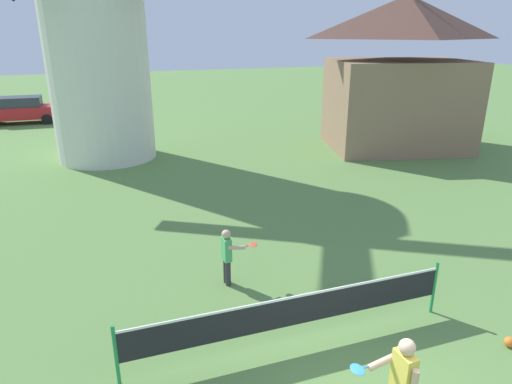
{
  "coord_description": "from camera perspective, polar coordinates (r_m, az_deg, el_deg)",
  "views": [
    {
      "loc": [
        -3.28,
        -4.05,
        5.26
      ],
      "look_at": [
        -0.5,
        3.98,
        2.2
      ],
      "focal_mm": 31.59,
      "sensor_mm": 36.0,
      "label": 1
    }
  ],
  "objects": [
    {
      "name": "tennis_net",
      "position": [
        8.07,
        4.82,
        -14.79
      ],
      "size": [
        6.0,
        0.06,
        1.1
      ],
      "color": "#238E4C",
      "rests_on": "ground_plane"
    },
    {
      "name": "parked_car_red",
      "position": [
        30.53,
        -27.74,
        9.22
      ],
      "size": [
        4.41,
        1.93,
        1.56
      ],
      "color": "red",
      "rests_on": "ground_plane"
    },
    {
      "name": "chapel",
      "position": [
        21.99,
        17.8,
        13.75
      ],
      "size": [
        7.2,
        5.96,
        7.6
      ],
      "color": "#937056",
      "rests_on": "ground_plane"
    },
    {
      "name": "player_near",
      "position": [
        6.81,
        17.91,
        -21.77
      ],
      "size": [
        0.82,
        0.55,
        1.49
      ],
      "color": "#9E937F",
      "rests_on": "ground_plane"
    },
    {
      "name": "stray_ball",
      "position": [
        9.46,
        29.46,
        -16.21
      ],
      "size": [
        0.19,
        0.19,
        0.19
      ],
      "primitive_type": "sphere",
      "color": "orange",
      "rests_on": "ground_plane"
    },
    {
      "name": "player_far",
      "position": [
        9.78,
        -3.61,
        -7.8
      ],
      "size": [
        0.76,
        0.48,
        1.29
      ],
      "color": "#333338",
      "rests_on": "ground_plane"
    }
  ]
}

